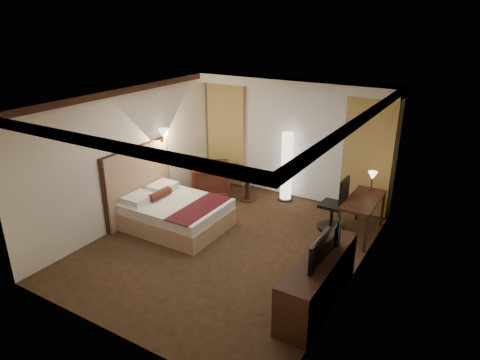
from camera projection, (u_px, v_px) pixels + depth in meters
The scene contains 21 objects.
floor at pixel (229, 245), 7.86m from camera, with size 4.50×5.50×0.01m, color black.
ceiling at pixel (227, 98), 6.87m from camera, with size 4.50×5.50×0.01m, color white.
back_wall at pixel (294, 139), 9.56m from camera, with size 4.50×0.02×2.70m, color beige.
left_wall at pixel (132, 156), 8.44m from camera, with size 0.02×5.50×2.70m, color beige.
right_wall at pixel (357, 204), 6.29m from camera, with size 0.02×5.50×2.70m, color beige.
crown_molding at pixel (227, 102), 6.89m from camera, with size 4.50×5.50×0.12m, color black, non-canonical shape.
soffit at pixel (292, 84), 8.90m from camera, with size 4.50×0.50×0.20m, color white.
curtain_sheer at pixel (292, 144), 9.53m from camera, with size 2.48×0.04×2.45m, color silver.
curtain_left_drape at pixel (227, 134), 10.30m from camera, with size 1.00×0.14×2.45m, color tan.
curtain_right_drape at pixel (368, 157), 8.67m from camera, with size 1.00×0.14×2.45m, color tan.
wall_sconce at pixel (164, 134), 8.91m from camera, with size 0.24×0.24×0.24m, color white, non-canonical shape.
bed at pixel (177, 215), 8.42m from camera, with size 1.87×1.46×0.55m, color white, non-canonical shape.
headboard at pixel (139, 183), 8.69m from camera, with size 0.12×1.76×1.50m, color tan, non-canonical shape.
armchair at pixel (210, 178), 9.84m from camera, with size 0.84×0.78×0.86m, color #481D15.
side_table at pixel (248, 188), 9.65m from camera, with size 0.51×0.51×0.56m, color black, non-canonical shape.
floor_lamp at pixel (287, 167), 9.48m from camera, with size 0.33×0.33×1.58m, color white, non-canonical shape.
desk at pixel (362, 217), 8.09m from camera, with size 0.55×1.29×0.75m, color black, non-canonical shape.
desk_lamp at pixel (372, 182), 8.29m from camera, with size 0.18×0.18×0.34m, color #FFD899, non-canonical shape.
office_chair at pixel (333, 203), 8.26m from camera, with size 0.53×0.53×1.10m, color black, non-canonical shape.
dresser at pixel (318, 281), 6.16m from camera, with size 0.50×1.97×0.76m, color black, non-canonical shape.
television at pixel (319, 239), 5.93m from camera, with size 1.01×0.58×0.13m, color black.
Camera 1 is at (3.70, -5.80, 3.98)m, focal length 32.00 mm.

